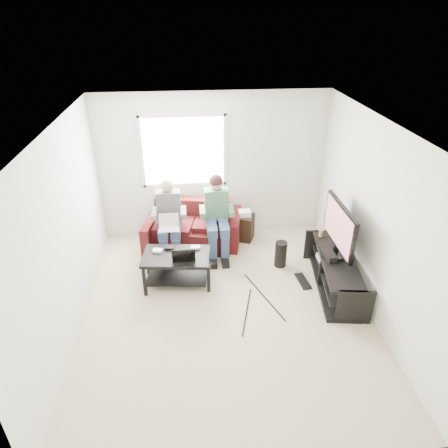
# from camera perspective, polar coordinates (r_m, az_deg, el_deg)

# --- Properties ---
(floor) EXTENTS (4.50, 4.50, 0.00)m
(floor) POSITION_cam_1_polar(r_m,az_deg,el_deg) (5.85, 0.16, -11.90)
(floor) COLOR #BCB292
(floor) RESTS_ON ground
(ceiling) EXTENTS (4.50, 4.50, 0.00)m
(ceiling) POSITION_cam_1_polar(r_m,az_deg,el_deg) (4.59, 0.20, 13.46)
(ceiling) COLOR white
(ceiling) RESTS_ON wall_back
(wall_back) EXTENTS (4.50, 0.00, 4.50)m
(wall_back) POSITION_cam_1_polar(r_m,az_deg,el_deg) (7.13, -1.62, 8.22)
(wall_back) COLOR silver
(wall_back) RESTS_ON floor
(wall_front) EXTENTS (4.50, 0.00, 4.50)m
(wall_front) POSITION_cam_1_polar(r_m,az_deg,el_deg) (3.35, 4.22, -20.21)
(wall_front) COLOR silver
(wall_front) RESTS_ON floor
(wall_left) EXTENTS (0.00, 4.50, 4.50)m
(wall_left) POSITION_cam_1_polar(r_m,az_deg,el_deg) (5.31, -21.85, -1.75)
(wall_left) COLOR silver
(wall_left) RESTS_ON floor
(wall_right) EXTENTS (0.00, 4.50, 4.50)m
(wall_right) POSITION_cam_1_polar(r_m,az_deg,el_deg) (5.63, 20.89, 0.24)
(wall_right) COLOR silver
(wall_right) RESTS_ON floor
(window) EXTENTS (1.48, 0.04, 1.28)m
(window) POSITION_cam_1_polar(r_m,az_deg,el_deg) (6.99, -5.80, 10.28)
(window) COLOR white
(window) RESTS_ON wall_back
(sofa) EXTENTS (1.82, 1.04, 0.78)m
(sofa) POSITION_cam_1_polar(r_m,az_deg,el_deg) (7.14, -4.37, -0.75)
(sofa) COLOR #4E1413
(sofa) RESTS_ON floor
(person_left) EXTENTS (0.40, 0.70, 1.31)m
(person_left) POSITION_cam_1_polar(r_m,az_deg,el_deg) (6.71, -7.85, 1.06)
(person_left) COLOR navy
(person_left) RESTS_ON sofa
(person_right) EXTENTS (0.40, 0.71, 1.36)m
(person_right) POSITION_cam_1_polar(r_m,az_deg,el_deg) (6.70, -1.04, 1.90)
(person_right) COLOR navy
(person_right) RESTS_ON sofa
(laptop_silver) EXTENTS (0.39, 0.35, 0.24)m
(laptop_silver) POSITION_cam_1_polar(r_m,az_deg,el_deg) (6.50, -7.88, -0.23)
(laptop_silver) COLOR silver
(laptop_silver) RESTS_ON person_left
(coffee_table) EXTENTS (1.07, 0.72, 0.50)m
(coffee_table) POSITION_cam_1_polar(r_m,az_deg,el_deg) (6.15, -6.81, -5.43)
(coffee_table) COLOR black
(coffee_table) RESTS_ON floor
(laptop_black) EXTENTS (0.35, 0.26, 0.24)m
(laptop_black) POSITION_cam_1_polar(r_m,az_deg,el_deg) (5.94, -5.80, -3.83)
(laptop_black) COLOR black
(laptop_black) RESTS_ON coffee_table
(controller_a) EXTENTS (0.16, 0.12, 0.04)m
(controller_a) POSITION_cam_1_polar(r_m,az_deg,el_deg) (6.19, -9.48, -3.77)
(controller_a) COLOR silver
(controller_a) RESTS_ON coffee_table
(controller_b) EXTENTS (0.15, 0.11, 0.04)m
(controller_b) POSITION_cam_1_polar(r_m,az_deg,el_deg) (6.22, -7.80, -3.40)
(controller_b) COLOR black
(controller_b) RESTS_ON coffee_table
(controller_c) EXTENTS (0.14, 0.09, 0.04)m
(controller_c) POSITION_cam_1_polar(r_m,az_deg,el_deg) (6.19, -4.10, -3.38)
(controller_c) COLOR gray
(controller_c) RESTS_ON coffee_table
(tv_stand) EXTENTS (0.71, 1.69, 0.54)m
(tv_stand) POSITION_cam_1_polar(r_m,az_deg,el_deg) (6.31, 15.54, -6.90)
(tv_stand) COLOR black
(tv_stand) RESTS_ON floor
(tv) EXTENTS (0.12, 1.10, 0.81)m
(tv) POSITION_cam_1_polar(r_m,az_deg,el_deg) (5.99, 16.14, -0.45)
(tv) COLOR black
(tv) RESTS_ON tv_stand
(soundbar) EXTENTS (0.12, 0.50, 0.10)m
(soundbar) POSITION_cam_1_polar(r_m,az_deg,el_deg) (6.15, 14.61, -3.83)
(soundbar) COLOR black
(soundbar) RESTS_ON tv_stand
(drink_cup) EXTENTS (0.08, 0.08, 0.12)m
(drink_cup) POSITION_cam_1_polar(r_m,az_deg,el_deg) (6.59, 13.75, -1.24)
(drink_cup) COLOR #A47246
(drink_cup) RESTS_ON tv_stand
(console_white) EXTENTS (0.30, 0.22, 0.06)m
(console_white) POSITION_cam_1_polar(r_m,az_deg,el_deg) (5.97, 16.89, -8.55)
(console_white) COLOR silver
(console_white) RESTS_ON tv_stand
(console_grey) EXTENTS (0.34, 0.26, 0.08)m
(console_grey) POSITION_cam_1_polar(r_m,az_deg,el_deg) (6.49, 14.77, -4.77)
(console_grey) COLOR gray
(console_grey) RESTS_ON tv_stand
(console_black) EXTENTS (0.38, 0.30, 0.07)m
(console_black) POSITION_cam_1_polar(r_m,az_deg,el_deg) (6.22, 15.78, -6.58)
(console_black) COLOR black
(console_black) RESTS_ON tv_stand
(subwoofer) EXTENTS (0.20, 0.20, 0.44)m
(subwoofer) POSITION_cam_1_polar(r_m,az_deg,el_deg) (6.63, 8.10, -4.28)
(subwoofer) COLOR black
(subwoofer) RESTS_ON floor
(keyboard_floor) EXTENTS (0.18, 0.43, 0.02)m
(keyboard_floor) POSITION_cam_1_polar(r_m,az_deg,el_deg) (6.44, 11.20, -8.00)
(keyboard_floor) COLOR black
(keyboard_floor) RESTS_ON floor
(end_table) EXTENTS (0.32, 0.32, 0.58)m
(end_table) POSITION_cam_1_polar(r_m,az_deg,el_deg) (7.29, 2.90, -0.32)
(end_table) COLOR black
(end_table) RESTS_ON floor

